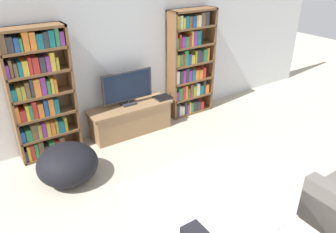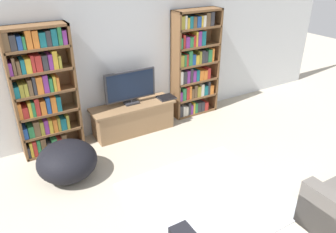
{
  "view_description": "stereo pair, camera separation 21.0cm",
  "coord_description": "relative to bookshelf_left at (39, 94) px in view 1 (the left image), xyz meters",
  "views": [
    {
      "loc": [
        -2.31,
        -0.51,
        2.76
      ],
      "look_at": [
        -0.03,
        2.92,
        0.7
      ],
      "focal_mm": 35.0,
      "sensor_mm": 36.0,
      "label": 1
    },
    {
      "loc": [
        -2.13,
        -0.62,
        2.76
      ],
      "look_at": [
        -0.03,
        2.92,
        0.7
      ],
      "focal_mm": 35.0,
      "sensor_mm": 36.0,
      "label": 2
    }
  ],
  "objects": [
    {
      "name": "beanbag_ottoman",
      "position": [
        0.04,
        -0.83,
        -0.72
      ],
      "size": [
        0.8,
        0.8,
        0.52
      ],
      "primitive_type": "ellipsoid",
      "color": "black",
      "rests_on": "ground_plane"
    },
    {
      "name": "area_rug",
      "position": [
        1.41,
        -2.15,
        -0.97
      ],
      "size": [
        1.84,
        1.68,
        0.02
      ],
      "color": "#B2B7C1",
      "rests_on": "ground_plane"
    },
    {
      "name": "bookshelf_right",
      "position": [
        2.64,
        -0.0,
        -0.03
      ],
      "size": [
        0.89,
        0.3,
        1.92
      ],
      "color": "brown",
      "rests_on": "ground_plane"
    },
    {
      "name": "television",
      "position": [
        1.36,
        -0.06,
        -0.17
      ],
      "size": [
        0.88,
        0.16,
        0.57
      ],
      "color": "#2D2D33",
      "rests_on": "tv_stand"
    },
    {
      "name": "laptop",
      "position": [
        1.97,
        -0.16,
        -0.46
      ],
      "size": [
        0.29,
        0.25,
        0.03
      ],
      "color": "#28282D",
      "rests_on": "tv_stand"
    },
    {
      "name": "tv_stand",
      "position": [
        1.36,
        -0.11,
        -0.72
      ],
      "size": [
        1.42,
        0.47,
        0.5
      ],
      "color": "#8E6B47",
      "rests_on": "ground_plane"
    },
    {
      "name": "bookshelf_left",
      "position": [
        0.0,
        0.0,
        0.0
      ],
      "size": [
        0.89,
        0.3,
        1.92
      ],
      "color": "brown",
      "rests_on": "ground_plane"
    },
    {
      "name": "wall_back",
      "position": [
        1.47,
        0.18,
        0.32
      ],
      "size": [
        8.8,
        0.06,
        2.6
      ],
      "color": "silver",
      "rests_on": "ground_plane"
    }
  ]
}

